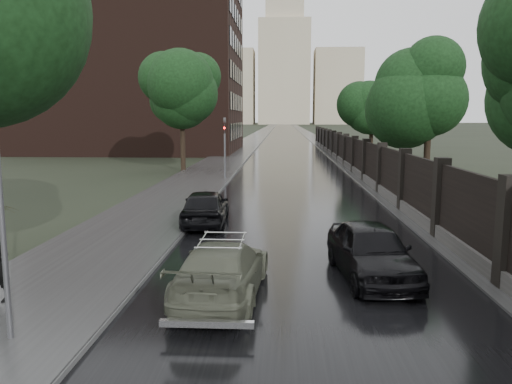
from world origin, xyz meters
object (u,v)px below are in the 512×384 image
(tree_right_b, at_px, (430,100))
(hatchback_left, at_px, (205,207))
(volga_sedan, at_px, (222,269))
(tree_left_far, at_px, (182,100))
(traffic_light, at_px, (225,143))
(lamp_post, at_px, (0,197))
(car_right_near, at_px, (371,251))
(tree_right_c, at_px, (372,107))

(tree_right_b, bearing_deg, hatchback_left, -136.75)
(volga_sedan, bearing_deg, tree_left_far, -72.91)
(volga_sedan, xyz_separation_m, hatchback_left, (-1.53, 7.47, 0.06))
(tree_left_far, height_order, traffic_light, tree_left_far)
(lamp_post, bearing_deg, tree_left_far, 95.21)
(tree_left_far, relative_size, lamp_post, 1.45)
(car_right_near, bearing_deg, hatchback_left, 124.02)
(tree_right_b, bearing_deg, tree_right_c, 90.00)
(traffic_light, xyz_separation_m, volga_sedan, (2.33, -20.81, -1.77))
(tree_right_b, xyz_separation_m, traffic_light, (-11.80, 2.99, -2.55))
(volga_sedan, xyz_separation_m, car_right_near, (3.57, 1.47, 0.08))
(tree_right_b, height_order, lamp_post, tree_right_b)
(volga_sedan, bearing_deg, car_right_near, -153.65)
(tree_left_far, relative_size, tree_right_b, 1.05)
(traffic_light, height_order, hatchback_left, traffic_light)
(volga_sedan, bearing_deg, tree_right_c, -100.87)
(tree_right_b, xyz_separation_m, car_right_near, (-5.90, -16.34, -4.24))
(tree_right_b, height_order, volga_sedan, tree_right_b)
(hatchback_left, bearing_deg, tree_left_far, -79.08)
(tree_right_b, relative_size, volga_sedan, 1.62)
(lamp_post, distance_m, traffic_light, 23.52)
(lamp_post, height_order, hatchback_left, lamp_post)
(tree_right_b, relative_size, lamp_post, 1.37)
(traffic_light, bearing_deg, tree_left_far, 126.47)
(traffic_light, relative_size, volga_sedan, 0.92)
(lamp_post, distance_m, volga_sedan, 4.81)
(tree_right_c, height_order, hatchback_left, tree_right_c)
(traffic_light, bearing_deg, car_right_near, -73.03)
(tree_left_far, xyz_separation_m, lamp_post, (2.60, -28.50, -2.57))
(tree_right_b, xyz_separation_m, volga_sedan, (-9.47, -17.82, -4.32))
(tree_right_c, height_order, traffic_light, tree_right_c)
(tree_right_c, bearing_deg, hatchback_left, -111.21)
(tree_right_c, relative_size, lamp_post, 1.37)
(volga_sedan, height_order, hatchback_left, hatchback_left)
(tree_right_b, relative_size, traffic_light, 1.75)
(tree_right_b, distance_m, traffic_light, 12.44)
(tree_left_far, distance_m, traffic_light, 6.84)
(tree_left_far, distance_m, lamp_post, 28.73)
(tree_left_far, height_order, hatchback_left, tree_left_far)
(lamp_post, distance_m, car_right_near, 8.37)
(car_right_near, bearing_deg, tree_right_c, 73.88)
(lamp_post, bearing_deg, hatchback_left, 79.41)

